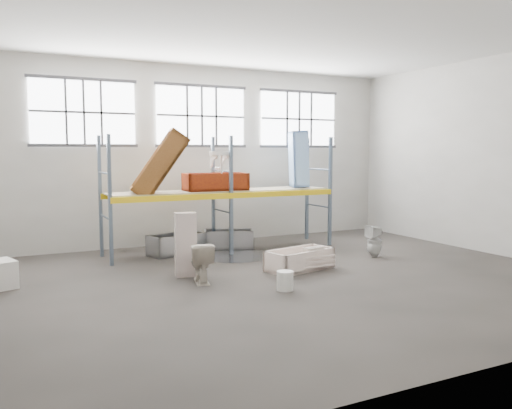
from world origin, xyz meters
TOP-DOWN VIEW (x-y plane):
  - floor at (0.00, 0.00)m, footprint 12.00×10.00m
  - ceiling at (0.00, 0.00)m, footprint 12.00×10.00m
  - wall_back at (0.00, 5.05)m, footprint 12.00×0.10m
  - wall_front at (0.00, -5.05)m, footprint 12.00×0.10m
  - wall_right at (6.05, 0.00)m, footprint 0.10×10.00m
  - window_left at (-3.20, 4.94)m, footprint 2.60×0.04m
  - window_mid at (0.00, 4.94)m, footprint 2.60×0.04m
  - window_right at (3.20, 4.94)m, footprint 2.60×0.04m
  - rack_upright_la at (-3.00, 2.90)m, footprint 0.08×0.08m
  - rack_upright_lb at (-3.00, 4.10)m, footprint 0.08×0.08m
  - rack_upright_ma at (0.00, 2.90)m, footprint 0.08×0.08m
  - rack_upright_mb at (0.00, 4.10)m, footprint 0.08×0.08m
  - rack_upright_ra at (3.00, 2.90)m, footprint 0.08×0.08m
  - rack_upright_rb at (3.00, 4.10)m, footprint 0.08×0.08m
  - rack_beam_front at (0.00, 2.90)m, footprint 6.00×0.10m
  - rack_beam_back at (0.00, 4.10)m, footprint 6.00×0.10m
  - shelf_deck at (0.00, 3.50)m, footprint 5.90×1.10m
  - wet_patch at (0.00, 2.70)m, footprint 1.80×1.80m
  - bathtub_beige at (0.64, 0.63)m, footprint 1.66×1.05m
  - cistern_spare at (0.91, 0.48)m, footprint 0.50×0.30m
  - sink_in_tub at (0.51, 0.50)m, footprint 0.48×0.48m
  - toilet_beige at (-1.71, 0.53)m, footprint 0.62×0.87m
  - cistern_tall at (-1.81, 1.17)m, footprint 0.48×0.36m
  - toilet_white at (3.03, 0.99)m, footprint 0.38×0.37m
  - steel_tub_left at (-1.24, 3.56)m, footprint 1.53×1.00m
  - steel_tub_right at (0.30, 3.78)m, footprint 1.46×1.08m
  - rust_tub_flat at (-0.16, 3.53)m, footprint 1.68×0.88m
  - rust_tub_tilted at (-1.71, 3.34)m, footprint 1.58×1.13m
  - sink_on_shelf at (-0.13, 3.21)m, footprint 0.75×0.65m
  - blue_tub_upright at (2.37, 3.55)m, footprint 0.70×0.85m
  - bucket at (-0.52, -0.76)m, footprint 0.36×0.36m

SIDE VIEW (x-z plane):
  - floor at x=0.00m, z-range -0.10..0.00m
  - wet_patch at x=0.00m, z-range 0.00..0.00m
  - sink_in_tub at x=0.51m, z-range 0.08..0.24m
  - bucket at x=-0.52m, z-range 0.00..0.36m
  - bathtub_beige at x=0.64m, z-range 0.00..0.45m
  - steel_tub_right at x=0.30m, z-range 0.00..0.49m
  - steel_tub_left at x=-1.24m, z-range 0.00..0.52m
  - cistern_spare at x=0.91m, z-range 0.06..0.50m
  - toilet_white at x=3.03m, z-range 0.00..0.80m
  - toilet_beige at x=-1.71m, z-range 0.00..0.81m
  - cistern_tall at x=-1.81m, z-range 0.00..1.34m
  - rack_upright_la at x=-3.00m, z-range 0.00..3.00m
  - rack_upright_lb at x=-3.00m, z-range 0.00..3.00m
  - rack_upright_ma at x=0.00m, z-range 0.00..3.00m
  - rack_upright_mb at x=0.00m, z-range 0.00..3.00m
  - rack_upright_ra at x=3.00m, z-range 0.00..3.00m
  - rack_upright_rb at x=3.00m, z-range 0.00..3.00m
  - rack_beam_front at x=0.00m, z-range 1.43..1.57m
  - rack_beam_back at x=0.00m, z-range 1.43..1.57m
  - shelf_deck at x=0.00m, z-range 1.57..1.59m
  - rust_tub_flat at x=-0.16m, z-range 1.59..2.05m
  - sink_on_shelf at x=-0.13m, z-range 1.81..2.38m
  - rust_tub_tilted at x=-1.71m, z-range 1.42..3.17m
  - blue_tub_upright at x=2.37m, z-range 1.61..3.18m
  - wall_back at x=0.00m, z-range 0.00..5.00m
  - wall_front at x=0.00m, z-range 0.00..5.00m
  - wall_right at x=6.05m, z-range 0.00..5.00m
  - window_left at x=-3.20m, z-range 2.80..4.40m
  - window_mid at x=0.00m, z-range 2.80..4.40m
  - window_right at x=3.20m, z-range 2.80..4.40m
  - ceiling at x=0.00m, z-range 5.00..5.10m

